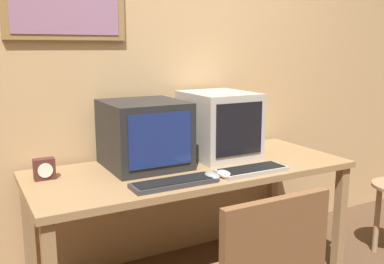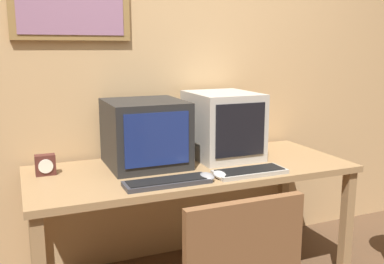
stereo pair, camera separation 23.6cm
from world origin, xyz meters
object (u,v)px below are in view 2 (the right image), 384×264
Objects in this scene: monitor_left at (145,133)px; keyboard_side at (250,172)px; mouse_near_keyboard at (220,175)px; keyboard_main at (167,182)px; desk_clock at (45,165)px; mouse_far_corner at (207,177)px; monitor_right at (223,125)px.

monitor_left is 1.15× the size of keyboard_side.
keyboard_main is at bearing 177.90° from mouse_near_keyboard.
mouse_far_corner is at bearing -29.07° from desk_clock.
monitor_right is at bearing 54.48° from mouse_far_corner.
monitor_left is 0.49m from monitor_right.
mouse_near_keyboard reaches higher than keyboard_main.
keyboard_side is 3.60× the size of desk_clock.
keyboard_side is 3.76× the size of mouse_near_keyboard.
monitor_right is 0.65m from keyboard_main.
keyboard_main is 3.95× the size of desk_clock.
desk_clock is at bearing 179.22° from monitor_left.
monitor_right reaches higher than mouse_far_corner.
keyboard_side is 0.26m from mouse_far_corner.
monitor_left reaches higher than keyboard_side.
desk_clock reaches higher than mouse_near_keyboard.
desk_clock is at bearing 143.41° from keyboard_main.
monitor_left reaches higher than mouse_near_keyboard.
mouse_far_corner is at bearing -4.20° from keyboard_main.
desk_clock reaches higher than keyboard_side.
mouse_far_corner is (0.21, -0.02, 0.01)m from keyboard_main.
desk_clock is (-1.03, 0.01, -0.14)m from monitor_right.
mouse_far_corner is at bearing -177.14° from keyboard_side.
monitor_right reaches higher than monitor_left.
monitor_left is 4.13× the size of mouse_far_corner.
desk_clock is (-0.53, 0.40, 0.04)m from keyboard_main.
mouse_far_corner is (-0.29, -0.40, -0.18)m from monitor_right.
mouse_far_corner is 1.00× the size of desk_clock.
monitor_right is 0.43m from keyboard_side.
monitor_left is 1.05× the size of keyboard_main.
mouse_near_keyboard is at bearing -55.54° from monitor_left.
mouse_near_keyboard is (-0.21, -0.40, -0.18)m from monitor_right.
desk_clock is (-0.54, 0.01, -0.13)m from monitor_left.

